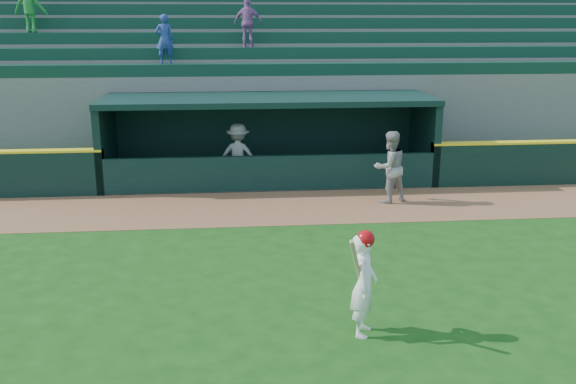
% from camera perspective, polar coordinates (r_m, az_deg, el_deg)
% --- Properties ---
extents(ground, '(120.00, 120.00, 0.00)m').
position_cam_1_polar(ground, '(11.57, 0.74, -8.31)').
color(ground, '#164411').
rests_on(ground, ground).
extents(warning_track, '(40.00, 3.00, 0.01)m').
position_cam_1_polar(warning_track, '(16.16, -1.08, -1.37)').
color(warning_track, brown).
rests_on(warning_track, ground).
extents(dugout_player_front, '(1.09, 0.97, 1.86)m').
position_cam_1_polar(dugout_player_front, '(16.62, 9.03, 2.20)').
color(dugout_player_front, gray).
rests_on(dugout_player_front, ground).
extents(dugout_player_inside, '(1.26, 0.89, 1.78)m').
position_cam_1_polar(dugout_player_inside, '(18.12, -4.43, 3.30)').
color(dugout_player_inside, '#979792').
rests_on(dugout_player_inside, ground).
extents(dugout, '(9.40, 2.80, 2.46)m').
position_cam_1_polar(dugout, '(18.87, -1.80, 5.26)').
color(dugout, slate).
rests_on(dugout, ground).
extents(stands, '(34.50, 6.25, 7.50)m').
position_cam_1_polar(stands, '(23.25, -2.54, 9.71)').
color(stands, slate).
rests_on(stands, ground).
extents(batter_at_plate, '(0.60, 0.78, 1.66)m').
position_cam_1_polar(batter_at_plate, '(9.66, 6.77, -7.97)').
color(batter_at_plate, white).
rests_on(batter_at_plate, ground).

